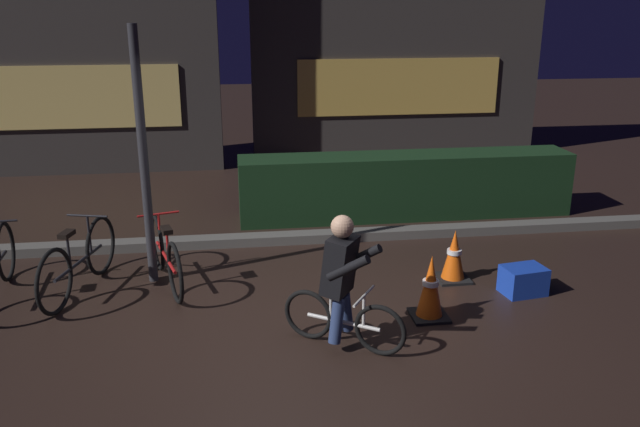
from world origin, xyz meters
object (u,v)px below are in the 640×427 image
Objects in this scene: street_post at (144,160)px; blue_crate at (523,280)px; parked_bike_left_mid at (79,261)px; traffic_cone_far at (454,256)px; parked_bike_center_left at (166,255)px; cyclist at (342,281)px; traffic_cone_near at (430,288)px.

blue_crate is at bearing -12.82° from street_post.
traffic_cone_far is (4.07, -0.24, -0.07)m from parked_bike_left_mid.
traffic_cone_far is at bearing 143.99° from blue_crate.
parked_bike_center_left is 1.26× the size of cyclist.
cyclist is (-0.95, -0.41, 0.31)m from traffic_cone_near.
blue_crate is 2.31m from cyclist.
parked_bike_center_left is 3.19m from traffic_cone_far.
parked_bike_left_mid is at bearing -176.81° from cyclist.
parked_bike_left_mid reaches higher than blue_crate.
cyclist is (2.58, -1.51, 0.27)m from parked_bike_left_mid.
blue_crate is (1.16, 0.40, -0.16)m from traffic_cone_near.
traffic_cone_near is (2.80, -1.30, -1.07)m from street_post.
parked_bike_center_left is 3.87m from blue_crate.
traffic_cone_far is 0.78m from blue_crate.
cyclist is at bearing -104.95° from parked_bike_left_mid.
parked_bike_left_mid is (-0.73, -0.21, -1.03)m from street_post.
street_post is 1.68× the size of parked_bike_left_mid.
cyclist is (-2.11, -0.81, 0.48)m from blue_crate.
street_post reaches higher than blue_crate.
parked_bike_left_mid is at bearing 162.79° from traffic_cone_near.
blue_crate is at bearing 54.57° from cyclist.
street_post is 4.26× the size of traffic_cone_near.
parked_bike_left_mid is 2.53× the size of traffic_cone_near.
traffic_cone_far is (0.53, 0.85, -0.03)m from traffic_cone_near.
street_post reaches higher than traffic_cone_near.
blue_crate is (3.96, -0.90, -1.24)m from street_post.
parked_bike_center_left is 2.33m from cyclist.
parked_bike_left_mid is 4.07m from traffic_cone_far.
traffic_cone_near is 1.11× the size of traffic_cone_far.
parked_bike_center_left is at bearing 168.59° from blue_crate.
blue_crate is at bearing 19.08° from traffic_cone_near.
cyclist is (-1.49, -1.26, 0.34)m from traffic_cone_far.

